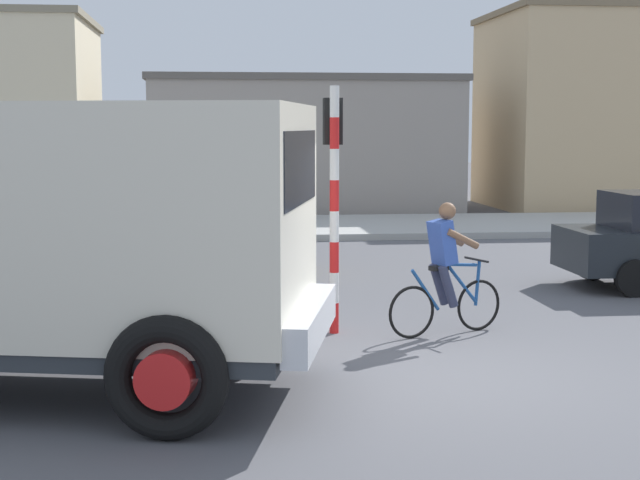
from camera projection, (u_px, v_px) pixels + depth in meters
The scene contains 7 objects.
ground_plane at pixel (434, 376), 10.31m from camera, with size 120.00×120.00×0.00m, color #56565B.
sidewalk_far at pixel (305, 227), 24.82m from camera, with size 80.00×5.00×0.16m, color #ADADA8.
truck_foreground at pixel (44, 230), 9.44m from camera, with size 5.83×3.70×2.90m.
cyclist at pixel (446, 269), 12.27m from camera, with size 1.63×0.74×1.72m.
traffic_light_pole at pixel (334, 175), 12.30m from camera, with size 0.24×0.43×3.20m.
car_red_near at pixel (160, 232), 17.02m from camera, with size 4.17×2.23×1.60m.
building_mid_block at pixel (300, 144), 31.23m from camera, with size 9.60×7.23×4.23m.
Camera 1 is at (-2.34, -9.86, 2.69)m, focal length 53.52 mm.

